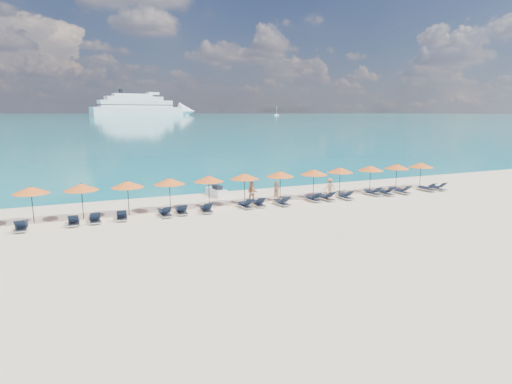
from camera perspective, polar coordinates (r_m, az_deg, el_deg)
name	(u,v)px	position (r m, az deg, el deg)	size (l,w,h in m)	color
ground	(275,219)	(26.43, 2.59, -3.68)	(1400.00, 1400.00, 0.00)	beige
sea	(77,115)	(683.11, -22.81, 9.41)	(1600.00, 1300.00, 0.01)	#1FA9B2
cruise_ship	(147,108)	(629.05, -14.31, 10.86)	(152.36, 55.50, 41.96)	white
sailboat_near	(187,115)	(586.19, -9.19, 10.12)	(5.68, 1.89, 10.41)	white
sailboat_far	(277,115)	(608.87, 2.75, 10.28)	(6.63, 2.21, 12.15)	white
jetski	(217,191)	(33.79, -5.29, 0.07)	(1.18, 2.42, 0.83)	white
beachgoer_a	(276,191)	(31.67, 2.74, 0.13)	(0.54, 0.36, 1.49)	tan
beachgoer_b	(252,192)	(30.92, -0.52, -0.05)	(0.76, 0.44, 1.56)	tan
beachgoer_c	(330,187)	(33.81, 9.79, 0.65)	(0.95, 0.44, 1.47)	tan
umbrella_1	(31,190)	(28.33, -27.81, 0.23)	(2.10, 2.10, 2.28)	black
umbrella_2	(81,187)	(28.13, -22.28, 0.61)	(2.10, 2.10, 2.28)	black
umbrella_3	(127,184)	(28.25, -16.76, 1.00)	(2.10, 2.10, 2.28)	black
umbrella_4	(169,181)	(28.79, -11.48, 1.42)	(2.10, 2.10, 2.28)	black
umbrella_5	(209,179)	(29.44, -6.32, 1.77)	(2.10, 2.10, 2.28)	black
umbrella_6	(245,176)	(30.39, -1.54, 2.12)	(2.10, 2.10, 2.28)	black
umbrella_7	(280,174)	(31.49, 3.26, 2.41)	(2.10, 2.10, 2.28)	black
umbrella_8	(314,172)	(32.70, 7.71, 2.64)	(2.10, 2.10, 2.28)	black
umbrella_9	(340,170)	(34.23, 11.17, 2.90)	(2.10, 2.10, 2.28)	black
umbrella_10	(371,168)	(35.91, 15.04, 3.09)	(2.10, 2.10, 2.28)	black
umbrella_11	(397,166)	(37.68, 18.28, 3.26)	(2.10, 2.10, 2.28)	black
umbrella_12	(421,165)	(39.40, 21.16, 3.39)	(2.10, 2.10, 2.28)	black
lounger_2	(21,227)	(27.29, -28.83, -4.06)	(0.62, 1.70, 0.66)	silver
lounger_3	(74,221)	(27.28, -23.14, -3.58)	(0.66, 1.71, 0.66)	silver
lounger_4	(95,219)	(27.42, -20.70, -3.34)	(0.66, 1.71, 0.66)	silver
lounger_5	(122,216)	(27.57, -17.45, -3.06)	(0.77, 1.75, 0.66)	silver
lounger_6	(165,213)	(27.75, -12.03, -2.71)	(0.70, 1.73, 0.66)	silver
lounger_7	(181,210)	(28.14, -9.91, -2.44)	(0.75, 1.74, 0.66)	silver
lounger_8	(206,209)	(28.38, -6.64, -2.24)	(0.78, 1.75, 0.66)	silver
lounger_9	(245,205)	(29.42, -1.43, -1.70)	(0.78, 1.75, 0.66)	silver
lounger_10	(259,203)	(29.92, 0.34, -1.49)	(0.78, 1.75, 0.66)	silver
lounger_11	(282,202)	(30.31, 3.46, -1.34)	(0.72, 1.73, 0.66)	silver
lounger_12	(313,198)	(31.87, 7.60, -0.82)	(0.73, 1.74, 0.66)	silver
lounger_13	(327,197)	(32.33, 9.40, -0.70)	(0.63, 1.70, 0.66)	silver
lounger_14	(345,196)	(33.07, 11.79, -0.53)	(0.64, 1.71, 0.66)	silver
lounger_15	(372,192)	(35.01, 15.27, -0.06)	(0.74, 1.74, 0.66)	silver
lounger_16	(386,192)	(35.43, 16.92, -0.02)	(0.63, 1.70, 0.66)	silver
lounger_17	(402,191)	(36.44, 18.90, 0.15)	(0.68, 1.72, 0.66)	silver
lounger_18	(427,188)	(38.39, 21.79, 0.47)	(0.67, 1.72, 0.66)	silver
lounger_19	(437,187)	(39.09, 23.04, 0.56)	(0.63, 1.70, 0.66)	silver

